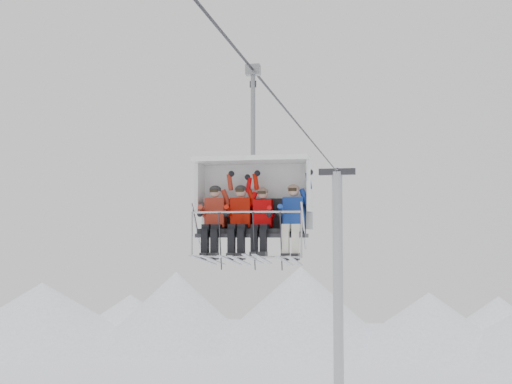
% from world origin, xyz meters
% --- Properties ---
extents(ridgeline, '(72.00, 21.00, 7.00)m').
position_xyz_m(ridgeline, '(-1.58, 42.05, 2.84)').
color(ridgeline, white).
rests_on(ridgeline, ground).
extents(lift_tower_right, '(2.00, 1.80, 13.48)m').
position_xyz_m(lift_tower_right, '(0.00, 22.00, 5.78)').
color(lift_tower_right, '#A6A9AD').
rests_on(lift_tower_right, ground).
extents(haul_cable, '(0.06, 50.00, 0.06)m').
position_xyz_m(haul_cable, '(0.00, 0.00, 13.30)').
color(haul_cable, '#2F2E34').
rests_on(haul_cable, lift_tower_left).
extents(chairlift_carrier, '(2.38, 1.17, 3.98)m').
position_xyz_m(chairlift_carrier, '(0.00, -0.18, 10.68)').
color(chairlift_carrier, black).
rests_on(chairlift_carrier, haul_cable).
extents(skier_far_left, '(0.41, 1.69, 1.63)m').
position_xyz_m(skier_far_left, '(-0.77, -0.49, 10.21)').
color(skier_far_left, '#A42A1A').
rests_on(skier_far_left, chairlift_carrier).
extents(skier_center_left, '(0.41, 1.69, 1.63)m').
position_xyz_m(skier_center_left, '(-0.23, -0.49, 10.21)').
color(skier_center_left, '#B11103').
rests_on(skier_center_left, chairlift_carrier).
extents(skier_center_right, '(0.38, 1.69, 1.54)m').
position_xyz_m(skier_center_right, '(0.22, -0.49, 10.18)').
color(skier_center_right, '#CB0204').
rests_on(skier_center_right, chairlift_carrier).
extents(skier_far_right, '(0.41, 1.69, 1.63)m').
position_xyz_m(skier_far_right, '(0.85, -0.49, 10.21)').
color(skier_far_right, navy).
rests_on(skier_far_right, chairlift_carrier).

